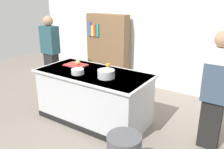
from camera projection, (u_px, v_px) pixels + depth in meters
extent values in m
plane|color=slate|center=(95.00, 119.00, 4.26)|extent=(10.00, 10.00, 0.00)
cube|color=white|center=(148.00, 24.00, 5.42)|extent=(6.40, 0.12, 3.00)
cube|color=#B7BABF|center=(94.00, 97.00, 4.11)|extent=(1.90, 0.90, 0.90)
cube|color=#B7BABF|center=(93.00, 73.00, 3.97)|extent=(1.98, 0.98, 0.03)
cube|color=black|center=(78.00, 128.00, 3.88)|extent=(1.90, 0.01, 0.10)
cube|color=red|center=(76.00, 65.00, 4.33)|extent=(0.40, 0.28, 0.02)
sphere|color=tan|center=(78.00, 63.00, 4.28)|extent=(0.09, 0.09, 0.09)
cylinder|color=#B7BABF|center=(106.00, 74.00, 3.68)|extent=(0.27, 0.27, 0.13)
cube|color=black|center=(98.00, 70.00, 3.75)|extent=(0.04, 0.02, 0.01)
cube|color=black|center=(114.00, 73.00, 3.59)|extent=(0.04, 0.02, 0.01)
cylinder|color=#B7BABF|center=(78.00, 72.00, 3.86)|extent=(0.21, 0.21, 0.09)
cylinder|color=yellow|center=(108.00, 67.00, 4.10)|extent=(0.07, 0.07, 0.10)
cube|color=black|center=(211.00, 119.00, 3.38)|extent=(0.28, 0.20, 0.90)
cube|color=silver|center=(219.00, 70.00, 3.13)|extent=(0.38, 0.24, 0.60)
sphere|color=#A87A5B|center=(223.00, 39.00, 3.00)|extent=(0.22, 0.22, 0.22)
cube|color=#38475B|center=(215.00, 85.00, 3.09)|extent=(0.34, 0.02, 0.54)
cube|color=black|center=(52.00, 72.00, 5.39)|extent=(0.28, 0.20, 0.90)
cube|color=#244952|center=(50.00, 40.00, 5.14)|extent=(0.38, 0.24, 0.60)
sphere|color=#A87A5B|center=(48.00, 21.00, 5.01)|extent=(0.22, 0.22, 0.22)
cube|color=brown|center=(108.00, 49.00, 5.89)|extent=(1.10, 0.28, 1.70)
cube|color=#3351B7|center=(90.00, 29.00, 5.83)|extent=(0.08, 0.03, 0.34)
cube|color=yellow|center=(92.00, 31.00, 5.79)|extent=(0.08, 0.03, 0.26)
cube|color=red|center=(95.00, 30.00, 5.75)|extent=(0.06, 0.03, 0.29)
cube|color=teal|center=(98.00, 30.00, 5.70)|extent=(0.06, 0.03, 0.31)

